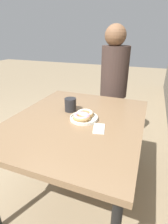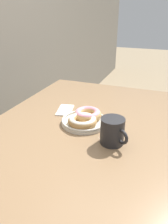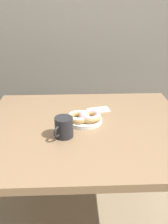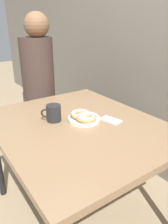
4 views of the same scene
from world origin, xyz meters
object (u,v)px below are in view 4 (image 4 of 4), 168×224
(dining_table, at_px, (78,133))
(coffee_mug, at_px, (53,113))
(person_figure, at_px, (39,90))
(napkin, at_px, (111,120))
(donut_plate, at_px, (84,117))

(dining_table, xyz_separation_m, coffee_mug, (-0.12, -0.11, 0.13))
(dining_table, bearing_deg, coffee_mug, -138.97)
(person_figure, bearing_deg, coffee_mug, -16.34)
(person_figure, bearing_deg, dining_table, -6.94)
(person_figure, height_order, napkin, person_figure)
(donut_plate, bearing_deg, person_figure, 176.52)
(dining_table, height_order, napkin, napkin)
(coffee_mug, height_order, napkin, coffee_mug)
(dining_table, xyz_separation_m, person_figure, (-0.84, 0.10, 0.06))
(donut_plate, height_order, person_figure, person_figure)
(dining_table, relative_size, napkin, 7.89)
(dining_table, bearing_deg, napkin, 66.84)
(coffee_mug, distance_m, person_figure, 0.75)
(coffee_mug, bearing_deg, dining_table, 41.03)
(coffee_mug, relative_size, person_figure, 0.08)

